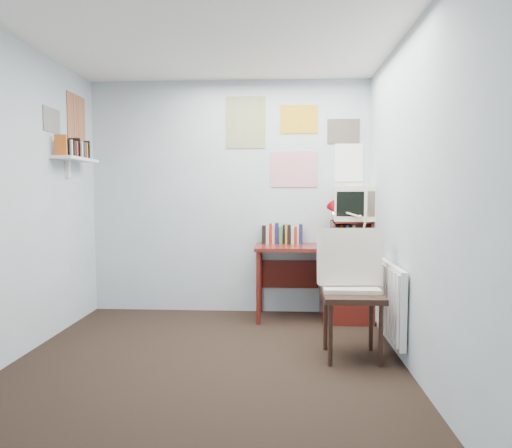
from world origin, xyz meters
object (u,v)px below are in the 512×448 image
Objects in this scene: tv_riser at (351,233)px; desk_lamp at (366,227)px; desk at (340,280)px; crt_tv at (354,202)px; radiator at (391,301)px; wall_shelf at (76,159)px; desk_chair at (352,296)px.

desk_lamp is at bearing -67.76° from tv_riser.
desk is 2.93× the size of crt_tv.
desk_lamp is (0.23, -0.16, 0.56)m from desk.
radiator is 1.29× the size of wall_shelf.
tv_riser is at bearing -141.93° from crt_tv.
wall_shelf is at bearing -171.60° from desk.
desk_lamp is 2.88m from wall_shelf.
desk is 0.97m from radiator.
crt_tv is at bearing 80.28° from desk_chair.
desk reaches higher than radiator.
tv_riser is (0.17, 1.22, 0.39)m from desk_chair.
desk_chair is 2.47× the size of tv_riser.
crt_tv reaches higher than radiator.
desk_chair is (-0.05, -1.11, 0.09)m from desk.
tv_riser reaches higher than desk.
desk_chair is at bearing -98.04° from tv_riser.
desk_chair reaches higher than radiator.
desk_lamp is 0.95m from radiator.
wall_shelf reaches higher than crt_tv.
radiator is at bearing -72.76° from desk.
desk is 1.11m from desk_chair.
radiator is (0.06, -0.77, -0.54)m from desk_lamp.
desk_chair is 2.43× the size of desk_lamp.
desk_lamp is 1.02× the size of tv_riser.
tv_riser is at bearing 10.32° from wall_shelf.
desk_lamp is at bearing 73.23° from desk_chair.
desk_chair reaches higher than desk.
desk_lamp reaches higher than radiator.
desk_lamp is 0.38m from crt_tv.
radiator is (0.34, 0.18, -0.07)m from desk_chair.
desk_chair is at bearing -92.77° from desk.
desk_lamp reaches higher than desk.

